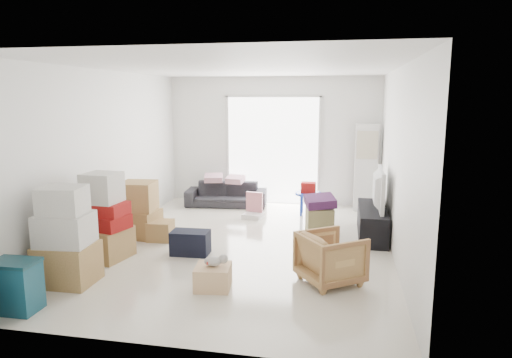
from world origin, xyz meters
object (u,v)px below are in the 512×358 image
object	(u,v)px
ac_tower	(366,168)
ottoman	(319,220)
sofa	(226,190)
kids_table	(308,192)
tv_console	(372,222)
television	(373,203)
wood_crate	(213,277)
storage_bins	(15,286)
armchair	(331,255)

from	to	relation	value
ac_tower	ottoman	world-z (taller)	ac_tower
ac_tower	sofa	bearing A→B (deg)	-177.00
kids_table	sofa	bearing A→B (deg)	166.26
tv_console	television	bearing A→B (deg)	0.00
wood_crate	sofa	bearing A→B (deg)	102.47
ottoman	kids_table	world-z (taller)	kids_table
tv_console	television	world-z (taller)	television
kids_table	storage_bins	bearing A→B (deg)	-120.35
sofa	armchair	xyz separation A→B (m)	(2.30, -3.70, 0.02)
kids_table	wood_crate	distance (m)	3.82
ac_tower	television	size ratio (longest dim) A/B	1.56
armchair	ac_tower	bearing A→B (deg)	-43.76
armchair	ottoman	size ratio (longest dim) A/B	1.61
sofa	ottoman	bearing A→B (deg)	-43.43
tv_console	kids_table	bearing A→B (deg)	133.30
armchair	wood_crate	distance (m)	1.47
armchair	kids_table	world-z (taller)	armchair
television	wood_crate	world-z (taller)	television
storage_bins	kids_table	world-z (taller)	kids_table
television	wood_crate	distance (m)	3.22
sofa	storage_bins	bearing A→B (deg)	-106.57
ottoman	wood_crate	bearing A→B (deg)	-113.85
storage_bins	ottoman	distance (m)	4.66
ac_tower	kids_table	bearing A→B (deg)	-152.17
tv_console	television	size ratio (longest dim) A/B	1.31
tv_console	kids_table	world-z (taller)	kids_table
tv_console	armchair	xyz separation A→B (m)	(-0.61, -2.05, 0.11)
kids_table	television	bearing A→B (deg)	-46.70
tv_console	kids_table	distance (m)	1.69
ac_tower	tv_console	bearing A→B (deg)	-88.41
television	kids_table	xyz separation A→B (m)	(-1.15, 1.22, -0.10)
tv_console	wood_crate	world-z (taller)	tv_console
armchair	storage_bins	xyz separation A→B (m)	(-3.29, -1.42, -0.06)
ottoman	wood_crate	distance (m)	2.80
wood_crate	ac_tower	bearing A→B (deg)	65.62
storage_bins	ottoman	world-z (taller)	storage_bins
kids_table	armchair	bearing A→B (deg)	-80.63
storage_bins	kids_table	size ratio (longest dim) A/B	0.88
television	storage_bins	distance (m)	5.23
storage_bins	wood_crate	xyz separation A→B (m)	(1.90, 0.98, -0.15)
storage_bins	wood_crate	world-z (taller)	storage_bins
sofa	television	bearing A→B (deg)	-35.22
storage_bins	ottoman	bearing A→B (deg)	49.40
tv_console	sofa	xyz separation A→B (m)	(-2.91, 1.65, 0.09)
armchair	wood_crate	bearing A→B (deg)	72.08
tv_console	ottoman	size ratio (longest dim) A/B	3.35
sofa	armchair	size ratio (longest dim) A/B	2.40
armchair	tv_console	bearing A→B (deg)	-52.04
ac_tower	kids_table	xyz separation A→B (m)	(-1.10, -0.58, -0.42)
ac_tower	wood_crate	xyz separation A→B (m)	(-1.95, -4.29, -0.74)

